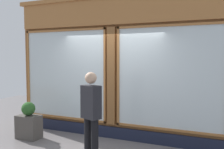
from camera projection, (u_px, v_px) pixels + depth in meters
shop_facade at (114, 66)px, 6.12m from camera, size 5.40×0.42×3.96m
pedestrian at (91, 113)px, 4.71m from camera, size 0.41×0.33×1.69m
planter_box at (29, 127)px, 6.07m from camera, size 0.56×0.36×0.56m
planter_shrub at (28, 109)px, 6.03m from camera, size 0.32×0.32×0.32m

